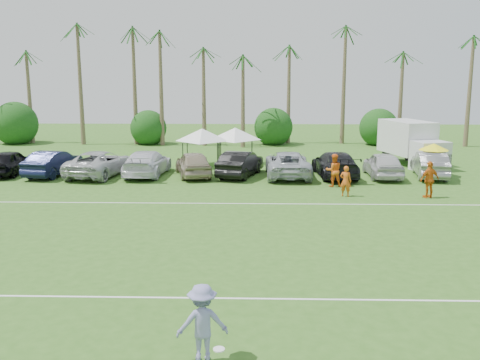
{
  "coord_description": "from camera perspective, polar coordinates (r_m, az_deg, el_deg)",
  "views": [
    {
      "loc": [
        4.18,
        -12.96,
        6.56
      ],
      "look_at": [
        3.5,
        12.24,
        1.6
      ],
      "focal_mm": 40.0,
      "sensor_mm": 36.0,
      "label": 1
    }
  ],
  "objects": [
    {
      "name": "ground",
      "position": [
        15.12,
        -15.2,
        -15.01
      ],
      "size": [
        120.0,
        120.0,
        0.0
      ],
      "primitive_type": "plane",
      "color": "#33601C",
      "rests_on": "ground"
    },
    {
      "name": "field_lines",
      "position": [
        22.36,
        -9.35,
        -6.07
      ],
      "size": [
        80.0,
        12.1,
        0.01
      ],
      "color": "white",
      "rests_on": "ground"
    },
    {
      "name": "palm_tree_1",
      "position": [
        55.22,
        -21.52,
        12.24
      ],
      "size": [
        2.4,
        2.4,
        9.9
      ],
      "color": "brown",
      "rests_on": "ground"
    },
    {
      "name": "palm_tree_2",
      "position": [
        53.53,
        -16.52,
        13.53
      ],
      "size": [
        2.4,
        2.4,
        10.9
      ],
      "color": "brown",
      "rests_on": "ground"
    },
    {
      "name": "palm_tree_3",
      "position": [
        52.51,
        -12.28,
        14.71
      ],
      "size": [
        2.4,
        2.4,
        11.9
      ],
      "color": "brown",
      "rests_on": "ground"
    },
    {
      "name": "palm_tree_4",
      "position": [
        51.62,
        -7.74,
        12.06
      ],
      "size": [
        2.4,
        2.4,
        8.9
      ],
      "color": "brown",
      "rests_on": "ground"
    },
    {
      "name": "palm_tree_5",
      "position": [
        51.16,
        -3.22,
        13.12
      ],
      "size": [
        2.4,
        2.4,
        9.9
      ],
      "color": "brown",
      "rests_on": "ground"
    },
    {
      "name": "palm_tree_6",
      "position": [
        51.03,
        1.39,
        14.11
      ],
      "size": [
        2.4,
        2.4,
        10.9
      ],
      "color": "brown",
      "rests_on": "ground"
    },
    {
      "name": "palm_tree_7",
      "position": [
        51.22,
        6.03,
        15.0
      ],
      "size": [
        2.4,
        2.4,
        11.9
      ],
      "color": "brown",
      "rests_on": "ground"
    },
    {
      "name": "palm_tree_8",
      "position": [
        51.73,
        11.62,
        11.93
      ],
      "size": [
        2.4,
        2.4,
        8.9
      ],
      "color": "brown",
      "rests_on": "ground"
    },
    {
      "name": "palm_tree_9",
      "position": [
        52.83,
        17.14,
        12.6
      ],
      "size": [
        2.4,
        2.4,
        9.9
      ],
      "color": "brown",
      "rests_on": "ground"
    },
    {
      "name": "palm_tree_10",
      "position": [
        54.39,
        22.4,
        13.12
      ],
      "size": [
        2.4,
        2.4,
        10.9
      ],
      "color": "brown",
      "rests_on": "ground"
    },
    {
      "name": "bush_tree_0",
      "position": [
        57.1,
        -22.52,
        5.51
      ],
      "size": [
        4.0,
        4.0,
        4.0
      ],
      "color": "brown",
      "rests_on": "ground"
    },
    {
      "name": "bush_tree_1",
      "position": [
        53.16,
        -9.55,
        5.84
      ],
      "size": [
        4.0,
        4.0,
        4.0
      ],
      "color": "brown",
      "rests_on": "ground"
    },
    {
      "name": "bush_tree_2",
      "position": [
        52.21,
        3.56,
        5.88
      ],
      "size": [
        4.0,
        4.0,
        4.0
      ],
      "color": "brown",
      "rests_on": "ground"
    },
    {
      "name": "bush_tree_3",
      "position": [
        53.5,
        14.38,
        5.68
      ],
      "size": [
        4.0,
        4.0,
        4.0
      ],
      "color": "brown",
      "rests_on": "ground"
    },
    {
      "name": "sideline_player_a",
      "position": [
        29.82,
        11.21,
        -0.12
      ],
      "size": [
        0.71,
        0.58,
        1.7
      ],
      "primitive_type": "imported",
      "rotation": [
        0.0,
        0.0,
        2.84
      ],
      "color": "#D45917",
      "rests_on": "ground"
    },
    {
      "name": "sideline_player_b",
      "position": [
        32.31,
        9.96,
        1.02
      ],
      "size": [
        1.03,
        0.85,
        1.97
      ],
      "primitive_type": "imported",
      "rotation": [
        0.0,
        0.0,
        3.26
      ],
      "color": "orange",
      "rests_on": "ground"
    },
    {
      "name": "sideline_player_c",
      "position": [
        30.65,
        19.56,
        0.04
      ],
      "size": [
        1.28,
        0.89,
        2.01
      ],
      "primitive_type": "imported",
      "rotation": [
        0.0,
        0.0,
        3.52
      ],
      "color": "#D06417",
      "rests_on": "ground"
    },
    {
      "name": "box_truck",
      "position": [
        41.31,
        17.9,
        3.87
      ],
      "size": [
        3.91,
        6.65,
        3.22
      ],
      "rotation": [
        0.0,
        0.0,
        0.27
      ],
      "color": "silver",
      "rests_on": "ground"
    },
    {
      "name": "canopy_tent_left",
      "position": [
        39.07,
        -4.07,
        5.49
      ],
      "size": [
        3.95,
        3.95,
        3.2
      ],
      "color": "black",
      "rests_on": "ground"
    },
    {
      "name": "canopy_tent_right",
      "position": [
        39.97,
        -0.52,
        5.6
      ],
      "size": [
        3.9,
        3.9,
        3.16
      ],
      "color": "black",
      "rests_on": "ground"
    },
    {
      "name": "market_umbrella",
      "position": [
        37.11,
        19.96,
        3.35
      ],
      "size": [
        1.97,
        1.97,
        2.19
      ],
      "color": "black",
      "rests_on": "ground"
    },
    {
      "name": "frisbee_player",
      "position": [
        12.81,
        -4.04,
        -14.96
      ],
      "size": [
        1.32,
        0.98,
        1.87
      ],
      "rotation": [
        0.0,
        0.0,
        3.33
      ],
      "color": "#8382B9",
      "rests_on": "ground"
    },
    {
      "name": "parked_car_0",
      "position": [
        38.94,
        -23.42,
        1.76
      ],
      "size": [
        1.99,
        4.91,
        1.67
      ],
      "primitive_type": "imported",
      "rotation": [
        0.0,
        0.0,
        3.14
      ],
      "color": "black",
      "rests_on": "ground"
    },
    {
      "name": "parked_car_1",
      "position": [
        37.49,
        -19.28,
        1.72
      ],
      "size": [
        2.58,
        5.29,
        1.67
      ],
      "primitive_type": "imported",
      "rotation": [
        0.0,
        0.0,
        2.98
      ],
      "color": "#101534",
      "rests_on": "ground"
    },
    {
      "name": "parked_car_2",
      "position": [
        36.46,
        -14.75,
        1.73
      ],
      "size": [
        3.72,
        6.38,
        1.67
      ],
      "primitive_type": "imported",
      "rotation": [
        0.0,
        0.0,
        2.98
      ],
      "color": "#B7B8BA",
      "rests_on": "ground"
    },
    {
      "name": "parked_car_3",
      "position": [
        35.96,
        -9.89,
        1.8
      ],
      "size": [
        2.66,
        5.88,
        1.67
      ],
      "primitive_type": "imported",
      "rotation": [
        0.0,
        0.0,
        3.09
      ],
      "color": "silver",
      "rests_on": "ground"
    },
    {
      "name": "parked_car_4",
      "position": [
        35.27,
        -5.01,
        1.75
      ],
      "size": [
        3.13,
        5.24,
        1.67
      ],
      "primitive_type": "imported",
      "rotation": [
        0.0,
        0.0,
        3.39
      ],
      "color": "tan",
      "rests_on": "ground"
    },
    {
      "name": "parked_car_5",
      "position": [
        35.16,
        0.04,
        1.76
      ],
      "size": [
        3.14,
        5.36,
        1.67
      ],
      "primitive_type": "imported",
      "rotation": [
        0.0,
        0.0,
        2.85
      ],
      "color": "black",
      "rests_on": "ground"
    },
    {
      "name": "parked_car_6",
      "position": [
        35.16,
        5.1,
        1.72
      ],
      "size": [
        2.8,
        6.03,
        1.67
      ],
      "primitive_type": "imported",
      "rotation": [
        0.0,
        0.0,
        3.15
      ],
      "color": "#ABB0B7",
      "rests_on": "ground"
    },
    {
      "name": "parked_car_7",
      "position": [
        35.47,
        10.11,
        1.67
      ],
      "size": [
        2.71,
        5.9,
        1.67
      ],
      "primitive_type": "imported",
      "rotation": [
        0.0,
        0.0,
        3.21
      ],
      "color": "black",
      "rests_on": "ground"
    },
    {
      "name": "parked_car_8",
      "position": [
        36.0,
        15.01,
        1.6
      ],
      "size": [
        2.06,
        4.94,
        1.67
      ],
      "primitive_type": "imported",
      "rotation": [
        0.0,
        0.0,
        3.12
      ],
      "color": "silver",
      "rests_on": "ground"
    },
    {
      "name": "parked_car_9",
      "position": [
        37.02,
        19.62,
        1.58
      ],
      "size": [
        2.57,
        5.29,
        1.67
      ],
      "primitive_type": "imported",
      "rotation": [
        0.0,
        0.0,
        2.98
      ],
      "color": "gray",
      "rests_on": "ground"
    }
  ]
}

